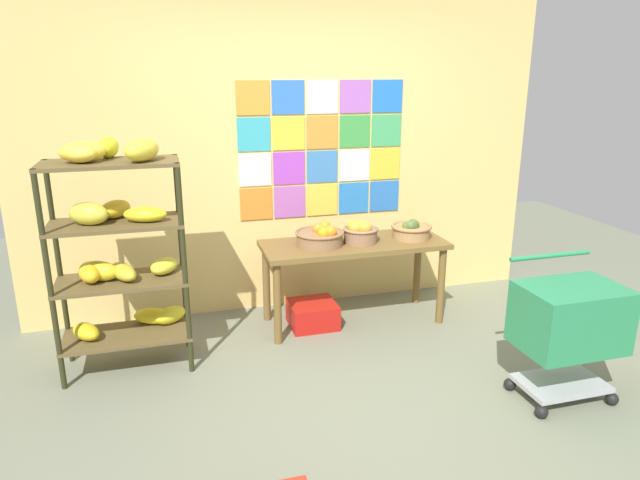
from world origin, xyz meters
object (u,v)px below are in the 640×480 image
object	(u,v)px
fruit_basket_centre	(321,236)
shopping_cart	(569,322)
fruit_basket_right	(411,229)
banana_shelf_unit	(118,240)
fruit_basket_back_left	(360,232)
produce_crate_under_table	(313,314)
display_table	(354,253)

from	to	relation	value
fruit_basket_centre	shopping_cart	size ratio (longest dim) A/B	0.43
fruit_basket_right	fruit_basket_centre	bearing A→B (deg)	178.98
fruit_basket_centre	banana_shelf_unit	bearing A→B (deg)	-169.90
fruit_basket_centre	shopping_cart	xyz separation A→B (m)	(1.17, -1.45, -0.24)
fruit_basket_centre	fruit_basket_right	world-z (taller)	fruit_basket_centre
banana_shelf_unit	fruit_basket_back_left	distance (m)	1.83
banana_shelf_unit	fruit_basket_right	size ratio (longest dim) A/B	4.81
fruit_basket_back_left	produce_crate_under_table	xyz separation A→B (m)	(-0.39, 0.03, -0.68)
display_table	produce_crate_under_table	distance (m)	0.60
fruit_basket_right	produce_crate_under_table	distance (m)	1.06
fruit_basket_back_left	produce_crate_under_table	bearing A→B (deg)	175.81
fruit_basket_right	shopping_cart	size ratio (longest dim) A/B	0.37
display_table	fruit_basket_back_left	world-z (taller)	fruit_basket_back_left
display_table	fruit_basket_back_left	bearing A→B (deg)	-24.20
fruit_basket_back_left	shopping_cart	world-z (taller)	shopping_cart
banana_shelf_unit	fruit_basket_centre	bearing A→B (deg)	10.10
display_table	shopping_cart	size ratio (longest dim) A/B	1.66
banana_shelf_unit	fruit_basket_centre	xyz separation A→B (m)	(1.48, 0.26, -0.17)
fruit_basket_right	produce_crate_under_table	world-z (taller)	fruit_basket_right
fruit_basket_centre	produce_crate_under_table	world-z (taller)	fruit_basket_centre
shopping_cart	fruit_basket_back_left	bearing A→B (deg)	128.88
display_table	fruit_basket_back_left	size ratio (longest dim) A/B	5.18
banana_shelf_unit	shopping_cart	xyz separation A→B (m)	(2.65, -1.19, -0.40)
shopping_cart	display_table	bearing A→B (deg)	129.84
fruit_basket_centre	fruit_basket_back_left	world-z (taller)	fruit_basket_back_left
display_table	fruit_basket_right	xyz separation A→B (m)	(0.49, -0.01, 0.17)
banana_shelf_unit	produce_crate_under_table	size ratio (longest dim) A/B	4.28
banana_shelf_unit	shopping_cart	distance (m)	2.93
fruit_basket_back_left	fruit_basket_centre	bearing A→B (deg)	176.50
fruit_basket_centre	shopping_cart	world-z (taller)	shopping_cart
fruit_basket_right	shopping_cart	distance (m)	1.51
display_table	fruit_basket_right	size ratio (longest dim) A/B	4.44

